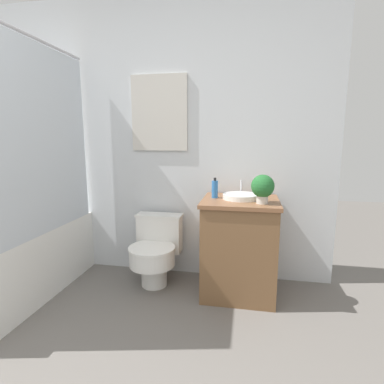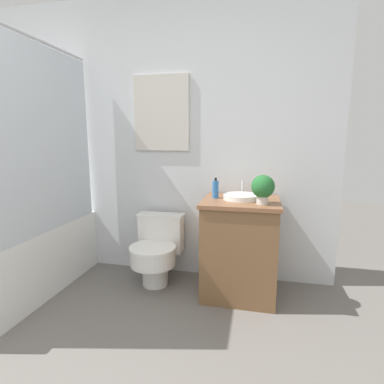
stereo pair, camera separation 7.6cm
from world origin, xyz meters
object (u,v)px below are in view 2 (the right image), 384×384
(toilet, at_px, (157,249))
(potted_plant, at_px, (263,188))
(sink, at_px, (241,197))
(soap_bottle, at_px, (215,189))

(toilet, bearing_deg, potted_plant, -10.27)
(sink, height_order, potted_plant, potted_plant)
(sink, height_order, soap_bottle, soap_bottle)
(soap_bottle, distance_m, potted_plant, 0.41)
(toilet, xyz_separation_m, sink, (0.73, -0.01, 0.51))
(toilet, xyz_separation_m, potted_plant, (0.89, -0.16, 0.61))
(toilet, relative_size, potted_plant, 2.74)
(toilet, relative_size, soap_bottle, 3.57)
(toilet, bearing_deg, sink, -0.97)
(toilet, height_order, soap_bottle, soap_bottle)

